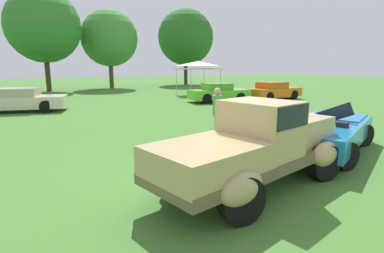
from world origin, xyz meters
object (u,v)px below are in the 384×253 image
Objects in this scene: feature_pickup_truck at (257,144)px; canopy_tent_center_field at (198,65)px; spectator_between_cars at (217,113)px; show_car_lime at (219,93)px; show_car_cream at (22,100)px; neighbor_convertible at (327,131)px; show_car_orange at (273,91)px.

feature_pickup_truck is 19.26m from canopy_tent_center_field.
spectator_between_cars is at bearing -116.35° from canopy_tent_center_field.
show_car_cream is at bearing 175.06° from show_car_lime.
neighbor_convertible is at bearing -106.26° from canopy_tent_center_field.
canopy_tent_center_field is at bearing 77.04° from show_car_lime.
canopy_tent_center_field is at bearing 64.85° from feature_pickup_truck.
show_car_cream is 1.50× the size of canopy_tent_center_field.
spectator_between_cars reaches higher than neighbor_convertible.
neighbor_convertible is at bearing -107.68° from show_car_lime.
feature_pickup_truck is at bearing -109.92° from spectator_between_cars.
spectator_between_cars is (-2.20, 2.24, 0.33)m from neighbor_convertible.
neighbor_convertible reaches higher than show_car_cream.
spectator_between_cars is 15.69m from canopy_tent_center_field.
neighbor_convertible is 17.01m from canopy_tent_center_field.
show_car_cream is 13.23m from canopy_tent_center_field.
show_car_lime is at bearing 57.35° from spectator_between_cars.
show_car_orange is at bearing -60.54° from canopy_tent_center_field.
feature_pickup_truck reaches higher than spectator_between_cars.
show_car_cream is (-7.75, 12.26, 0.02)m from neighbor_convertible.
show_car_lime is at bearing 60.54° from feature_pickup_truck.
spectator_between_cars is at bearing -122.65° from show_car_lime.
spectator_between_cars reaches higher than show_car_lime.
feature_pickup_truck is 14.27m from show_car_lime.
show_car_cream is at bearing 119.00° from spectator_between_cars.
feature_pickup_truck reaches higher than neighbor_convertible.
canopy_tent_center_field reaches higher than feature_pickup_truck.
neighbor_convertible is 11.84m from show_car_lime.
show_car_orange is (15.57, -1.49, 0.00)m from show_car_cream.
spectator_between_cars is (1.23, 3.39, 0.05)m from feature_pickup_truck.
show_car_orange is 2.58× the size of spectator_between_cars.
neighbor_convertible is 1.57× the size of canopy_tent_center_field.
canopy_tent_center_field reaches higher than show_car_orange.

